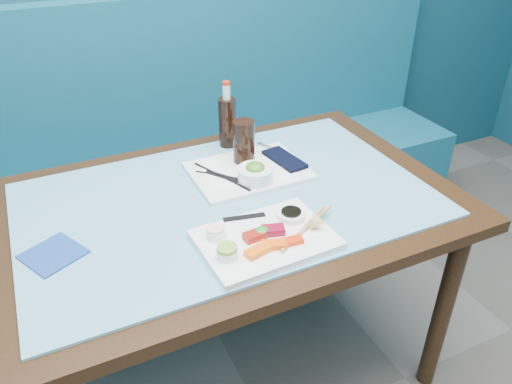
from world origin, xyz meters
name	(u,v)px	position (x,y,z in m)	size (l,w,h in m)	color
booth_bench	(162,180)	(0.00, 2.29, 0.37)	(3.00, 0.56, 1.17)	#0F4D62
dining_table	(228,223)	(0.00, 1.45, 0.67)	(1.40, 0.90, 0.75)	black
glass_top	(227,199)	(0.00, 1.45, 0.75)	(1.22, 0.76, 0.01)	#60A3C0
sashimi_plate	(266,239)	(0.01, 1.21, 0.77)	(0.35, 0.25, 0.02)	white
salmon_left	(258,251)	(-0.04, 1.15, 0.78)	(0.07, 0.03, 0.02)	#FB620A
salmon_mid	(274,245)	(0.01, 1.16, 0.78)	(0.06, 0.03, 0.02)	#F54D09
salmon_right	(292,241)	(0.06, 1.15, 0.78)	(0.06, 0.03, 0.01)	red
tuna_left	(255,236)	(-0.02, 1.21, 0.79)	(0.06, 0.04, 0.02)	maroon
tuna_right	(273,230)	(0.03, 1.21, 0.79)	(0.06, 0.04, 0.02)	maroon
seaweed_garnish	(262,231)	(0.00, 1.22, 0.79)	(0.04, 0.04, 0.02)	#1E7E1D
ramekin_wasabi	(227,254)	(-0.12, 1.17, 0.79)	(0.05, 0.05, 0.02)	white
wasabi_fill	(227,248)	(-0.12, 1.17, 0.80)	(0.05, 0.05, 0.01)	#70AF38
ramekin_ginger	(216,234)	(-0.11, 1.26, 0.79)	(0.05, 0.05, 0.02)	white
ginger_fill	(216,229)	(-0.11, 1.26, 0.80)	(0.05, 0.05, 0.01)	#F3DCC8
soy_dish	(291,215)	(0.11, 1.26, 0.78)	(0.08, 0.08, 0.02)	white
soy_fill	(291,212)	(0.11, 1.26, 0.80)	(0.06, 0.06, 0.01)	black
lemon_wedge	(319,222)	(0.15, 1.18, 0.80)	(0.05, 0.05, 0.04)	#E8C86E
chopstick_sleeve	(244,217)	(-0.01, 1.31, 0.78)	(0.12, 0.02, 0.00)	black
wooden_chopstick_a	(304,228)	(0.12, 1.19, 0.78)	(0.01, 0.01, 0.25)	#A2824C
wooden_chopstick_b	(307,227)	(0.13, 1.19, 0.78)	(0.01, 0.01, 0.25)	tan
serving_tray	(248,171)	(0.12, 1.56, 0.76)	(0.37, 0.28, 0.01)	white
paper_placemat	(248,169)	(0.12, 1.56, 0.77)	(0.30, 0.21, 0.00)	white
seaweed_bowl	(255,174)	(0.11, 1.49, 0.79)	(0.11, 0.11, 0.05)	white
seaweed_salad	(255,167)	(0.11, 1.49, 0.82)	(0.06, 0.06, 0.03)	#3D821E
cola_glass	(244,142)	(0.13, 1.62, 0.85)	(0.07, 0.07, 0.15)	black
navy_pouch	(284,159)	(0.26, 1.56, 0.78)	(0.07, 0.17, 0.01)	black
fork	(269,147)	(0.25, 1.67, 0.78)	(0.01, 0.01, 0.10)	silver
black_chopstick_a	(222,176)	(0.02, 1.55, 0.78)	(0.01, 0.01, 0.26)	black
black_chopstick_b	(224,176)	(0.03, 1.55, 0.77)	(0.01, 0.01, 0.20)	black
tray_sleeve	(223,176)	(0.03, 1.55, 0.77)	(0.02, 0.13, 0.00)	black
cola_bottle_body	(227,123)	(0.14, 1.78, 0.85)	(0.06, 0.06, 0.18)	black
cola_bottle_neck	(226,92)	(0.14, 1.78, 0.96)	(0.03, 0.03, 0.05)	white
cola_bottle_cap	(226,83)	(0.14, 1.78, 0.99)	(0.03, 0.03, 0.01)	red
blue_napkin	(53,254)	(-0.51, 1.39, 0.76)	(0.13, 0.13, 0.01)	navy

